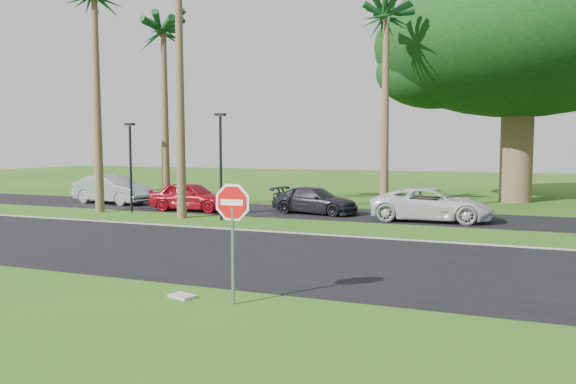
{
  "coord_description": "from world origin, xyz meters",
  "views": [
    {
      "loc": [
        5.69,
        -13.04,
        3.23
      ],
      "look_at": [
        -0.74,
        3.16,
        1.8
      ],
      "focal_mm": 35.0,
      "sensor_mm": 36.0,
      "label": 1
    }
  ],
  "objects_px": {
    "car_red": "(191,197)",
    "car_dark": "(315,201)",
    "stop_sign_near": "(233,218)",
    "car_minivan": "(431,205)",
    "car_silver": "(113,190)"
  },
  "relations": [
    {
      "from": "car_red",
      "to": "car_dark",
      "type": "bearing_deg",
      "value": -81.48
    },
    {
      "from": "stop_sign_near",
      "to": "car_minivan",
      "type": "distance_m",
      "value": 14.66
    },
    {
      "from": "stop_sign_near",
      "to": "car_red",
      "type": "xyz_separation_m",
      "value": [
        -9.54,
        13.98,
        -1.06
      ]
    },
    {
      "from": "stop_sign_near",
      "to": "car_red",
      "type": "distance_m",
      "value": 16.96
    },
    {
      "from": "car_red",
      "to": "car_minivan",
      "type": "xyz_separation_m",
      "value": [
        11.63,
        0.49,
        -0.01
      ]
    },
    {
      "from": "car_dark",
      "to": "car_minivan",
      "type": "relative_size",
      "value": 0.83
    },
    {
      "from": "car_dark",
      "to": "car_red",
      "type": "bearing_deg",
      "value": 110.1
    },
    {
      "from": "car_dark",
      "to": "stop_sign_near",
      "type": "bearing_deg",
      "value": -157.98
    },
    {
      "from": "car_minivan",
      "to": "car_silver",
      "type": "bearing_deg",
      "value": 83.63
    },
    {
      "from": "car_silver",
      "to": "car_dark",
      "type": "distance_m",
      "value": 12.04
    },
    {
      "from": "car_red",
      "to": "car_dark",
      "type": "height_order",
      "value": "car_red"
    },
    {
      "from": "stop_sign_near",
      "to": "car_red",
      "type": "height_order",
      "value": "stop_sign_near"
    },
    {
      "from": "stop_sign_near",
      "to": "car_silver",
      "type": "bearing_deg",
      "value": 135.16
    },
    {
      "from": "car_silver",
      "to": "car_red",
      "type": "height_order",
      "value": "car_silver"
    },
    {
      "from": "stop_sign_near",
      "to": "car_silver",
      "type": "height_order",
      "value": "stop_sign_near"
    }
  ]
}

